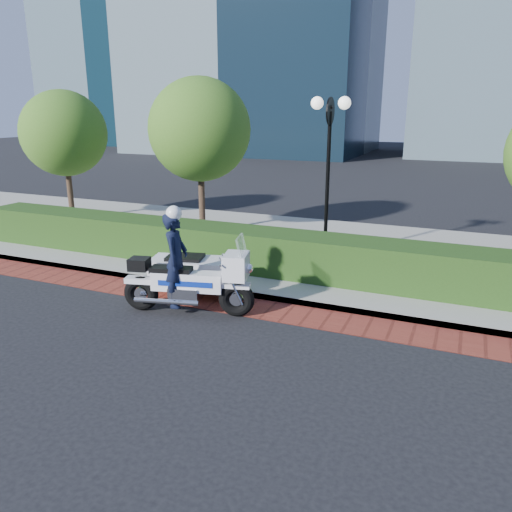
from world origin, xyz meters
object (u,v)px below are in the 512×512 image
at_px(tree_b, 200,130).
at_px(police_motorcycle, 188,271).
at_px(lamppost, 329,153).
at_px(tree_a, 64,134).

relative_size(tree_b, police_motorcycle, 1.78).
xyz_separation_m(lamppost, tree_b, (-4.50, 1.30, 0.48)).
height_order(tree_a, police_motorcycle, tree_a).
height_order(lamppost, police_motorcycle, lamppost).
relative_size(lamppost, police_motorcycle, 1.53).
bearing_deg(tree_b, tree_a, 180.00).
distance_m(tree_a, tree_b, 5.50).
distance_m(lamppost, police_motorcycle, 5.01).
bearing_deg(police_motorcycle, lamppost, 52.00).
relative_size(tree_a, tree_b, 0.94).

